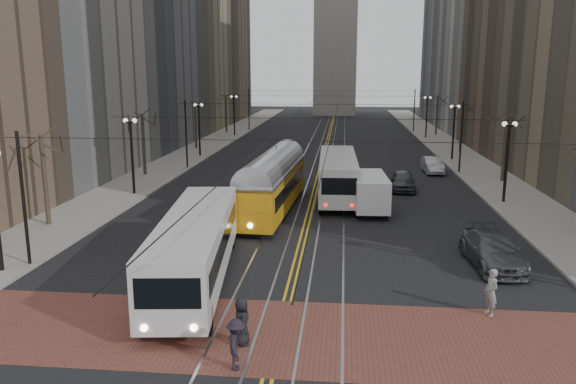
% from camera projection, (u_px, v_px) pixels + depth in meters
% --- Properties ---
extents(ground, '(260.00, 260.00, 0.00)m').
position_uv_depth(ground, '(289.00, 292.00, 24.12)').
color(ground, black).
rests_on(ground, ground).
extents(sidewalk_left, '(5.00, 140.00, 0.15)m').
position_uv_depth(sidewalk_left, '(204.00, 147.00, 69.34)').
color(sidewalk_left, gray).
rests_on(sidewalk_left, ground).
extents(sidewalk_right, '(5.00, 140.00, 0.15)m').
position_uv_depth(sidewalk_right, '(452.00, 151.00, 66.42)').
color(sidewalk_right, gray).
rests_on(sidewalk_right, ground).
extents(crosswalk_band, '(25.00, 6.00, 0.01)m').
position_uv_depth(crosswalk_band, '(279.00, 335.00, 20.23)').
color(crosswalk_band, brown).
rests_on(crosswalk_band, ground).
extents(streetcar_rails, '(4.80, 130.00, 0.02)m').
position_uv_depth(streetcar_rails, '(325.00, 150.00, 67.89)').
color(streetcar_rails, gray).
rests_on(streetcar_rails, ground).
extents(centre_lines, '(0.42, 130.00, 0.01)m').
position_uv_depth(centre_lines, '(325.00, 150.00, 67.89)').
color(centre_lines, gold).
rests_on(centre_lines, ground).
extents(building_left_mid, '(16.00, 20.00, 34.00)m').
position_uv_depth(building_left_mid, '(117.00, 6.00, 67.76)').
color(building_left_mid, slate).
rests_on(building_left_mid, ground).
extents(building_left_far, '(16.00, 20.00, 40.00)m').
position_uv_depth(building_left_far, '(199.00, 13.00, 106.03)').
color(building_left_far, brown).
rests_on(building_left_far, ground).
extents(building_right_mid, '(16.00, 20.00, 34.00)m').
position_uv_depth(building_right_mid, '(556.00, 1.00, 62.80)').
color(building_right_mid, brown).
rests_on(building_right_mid, ground).
extents(building_right_far, '(16.00, 20.00, 40.00)m').
position_uv_depth(building_right_far, '(476.00, 11.00, 101.08)').
color(building_right_far, slate).
rests_on(building_right_far, ground).
extents(lamp_posts, '(27.60, 57.20, 5.60)m').
position_uv_depth(lamp_posts, '(320.00, 144.00, 51.50)').
color(lamp_posts, black).
rests_on(lamp_posts, ground).
extents(street_trees, '(31.68, 53.28, 5.60)m').
position_uv_depth(street_trees, '(323.00, 136.00, 57.82)').
color(street_trees, '#382D23').
rests_on(street_trees, ground).
extents(trolley_wires, '(25.96, 120.00, 6.60)m').
position_uv_depth(trolley_wires, '(322.00, 127.00, 57.21)').
color(trolley_wires, black).
rests_on(trolley_wires, ground).
extents(transit_bus, '(4.00, 12.73, 3.13)m').
position_uv_depth(transit_bus, '(196.00, 250.00, 24.81)').
color(transit_bus, silver).
rests_on(transit_bus, ground).
extents(streetcar, '(3.30, 13.68, 3.19)m').
position_uv_depth(streetcar, '(272.00, 189.00, 37.59)').
color(streetcar, orange).
rests_on(streetcar, ground).
extents(rear_bus, '(2.96, 12.19, 3.16)m').
position_uv_depth(rear_bus, '(338.00, 177.00, 41.78)').
color(rear_bus, silver).
rests_on(rear_bus, ground).
extents(cargo_van, '(2.48, 5.72, 2.48)m').
position_uv_depth(cargo_van, '(370.00, 194.00, 37.75)').
color(cargo_van, silver).
rests_on(cargo_van, ground).
extents(sedan_grey, '(2.07, 4.63, 1.55)m').
position_uv_depth(sedan_grey, '(403.00, 181.00, 44.68)').
color(sedan_grey, '#3F4246').
rests_on(sedan_grey, ground).
extents(sedan_silver, '(1.68, 4.54, 1.48)m').
position_uv_depth(sedan_silver, '(433.00, 165.00, 52.33)').
color(sedan_silver, '#B0B2B8').
rests_on(sedan_silver, ground).
extents(sedan_parked, '(2.53, 5.54, 1.57)m').
position_uv_depth(sedan_parked, '(492.00, 250.00, 27.25)').
color(sedan_parked, '#44484C').
rests_on(sedan_parked, ground).
extents(pedestrian_a, '(0.76, 0.95, 1.70)m').
position_uv_depth(pedestrian_a, '(242.00, 321.00, 19.34)').
color(pedestrian_a, black).
rests_on(pedestrian_a, crosswalk_band).
extents(pedestrian_b, '(0.64, 0.79, 1.86)m').
position_uv_depth(pedestrian_b, '(491.00, 292.00, 21.69)').
color(pedestrian_b, gray).
rests_on(pedestrian_b, crosswalk_band).
extents(pedestrian_d, '(0.84, 1.19, 1.68)m').
position_uv_depth(pedestrian_d, '(236.00, 344.00, 17.73)').
color(pedestrian_d, black).
rests_on(pedestrian_d, crosswalk_band).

